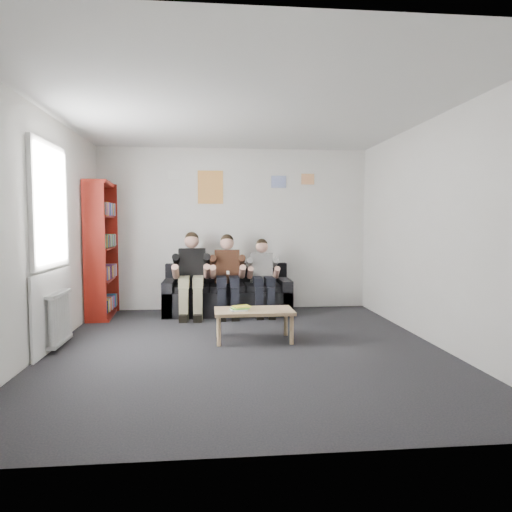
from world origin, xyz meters
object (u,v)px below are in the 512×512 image
(person_middle, at_px, (228,276))
(sofa, at_px, (227,296))
(coffee_table, at_px, (254,313))
(person_right, at_px, (263,277))
(bookshelf, at_px, (102,250))
(person_left, at_px, (192,275))

(person_middle, bearing_deg, sofa, 91.00)
(coffee_table, bearing_deg, person_right, 79.73)
(sofa, distance_m, person_right, 0.67)
(bookshelf, bearing_deg, person_left, -6.73)
(coffee_table, relative_size, person_right, 0.80)
(coffee_table, height_order, person_middle, person_middle)
(sofa, bearing_deg, person_left, -160.98)
(bookshelf, bearing_deg, person_middle, -5.97)
(person_left, distance_m, person_middle, 0.56)
(person_left, xyz_separation_m, person_right, (1.12, 0.01, -0.04))
(bookshelf, xyz_separation_m, person_right, (2.49, -0.05, -0.44))
(person_middle, bearing_deg, person_left, -178.82)
(coffee_table, relative_size, person_left, 0.73)
(person_middle, bearing_deg, person_right, 1.47)
(person_middle, bearing_deg, coffee_table, -79.64)
(sofa, height_order, person_middle, person_middle)
(bookshelf, xyz_separation_m, person_middle, (1.93, -0.06, -0.41))
(coffee_table, bearing_deg, bookshelf, 142.60)
(coffee_table, xyz_separation_m, person_middle, (-0.27, 1.62, 0.29))
(bookshelf, distance_m, person_right, 2.53)
(person_right, bearing_deg, sofa, 169.62)
(bookshelf, xyz_separation_m, person_left, (1.36, -0.06, -0.40))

